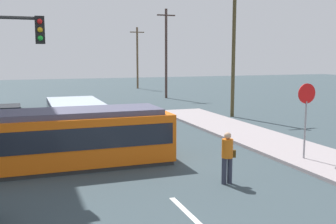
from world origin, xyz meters
The scene contains 12 objects.
ground_plane centered at (0.00, 10.00, 0.00)m, with size 120.00×120.00×0.00m, color #37454B.
lane_stripe_2 centered at (0.00, 6.00, 0.01)m, with size 0.16×2.40×0.01m, color silver.
lane_stripe_3 centered at (0.00, 17.66, 0.01)m, with size 0.16×2.40×0.01m, color silver.
lane_stripe_4 centered at (0.00, 23.66, 0.01)m, with size 0.16×2.40×0.01m, color silver.
streetcar_tram centered at (-2.36, 11.66, 1.08)m, with size 7.46×2.54×2.09m.
city_bus centered at (-1.49, 17.11, 1.03)m, with size 2.55×5.03×1.80m.
pedestrian_crossing centered at (2.11, 7.84, 0.94)m, with size 0.51×0.36×1.67m.
parked_sedan_furthest centered at (-4.96, 21.73, 0.62)m, with size 2.11×4.08×1.19m.
stop_sign centered at (6.17, 9.21, 2.19)m, with size 0.76×0.07×2.88m.
utility_pole_mid centered at (9.21, 20.35, 4.49)m, with size 1.80×0.24×8.62m.
utility_pole_far centered at (9.06, 33.19, 4.41)m, with size 1.80×0.24×8.46m.
utility_pole_distant centered at (9.52, 45.20, 3.96)m, with size 1.80×0.24×7.56m.
Camera 1 is at (-3.81, -3.06, 4.04)m, focal length 42.55 mm.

